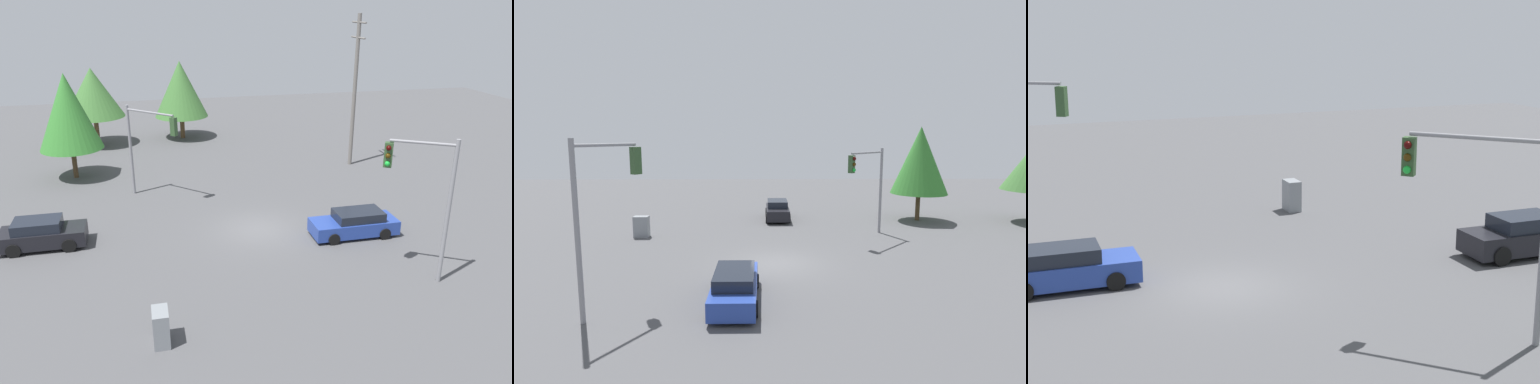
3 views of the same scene
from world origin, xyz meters
TOP-DOWN VIEW (x-y plane):
  - ground_plane at (0.00, 0.00)m, footprint 80.00×80.00m
  - sedan_blue at (1.78, 4.72)m, footprint 1.84×4.48m
  - sedan_dark at (-0.44, -10.90)m, footprint 1.84×4.08m
  - traffic_signal_main at (6.41, 5.53)m, footprint 1.67×2.54m
  - traffic_signal_cross at (-6.05, -5.34)m, footprint 2.86×2.88m
  - utility_pole_tall at (-9.75, 9.40)m, footprint 2.20×0.28m
  - electrical_cabinet at (8.51, -5.57)m, footprint 0.94×0.57m
  - tree_behind at (-20.52, -2.13)m, footprint 4.65×4.65m
  - tree_far at (-11.23, -10.40)m, footprint 4.19×4.19m
  - tree_right at (-19.72, -9.41)m, footprint 4.94×4.94m

SIDE VIEW (x-z plane):
  - ground_plane at x=0.00m, z-range 0.00..0.00m
  - sedan_blue at x=1.78m, z-range -0.02..1.33m
  - electrical_cabinet at x=8.51m, z-range 0.00..1.35m
  - sedan_dark at x=-0.44m, z-range -0.03..1.46m
  - traffic_signal_cross at x=-6.05m, z-range 1.07..6.74m
  - traffic_signal_main at x=6.41m, z-range 1.11..7.50m
  - tree_behind at x=-20.52m, z-range 0.98..7.74m
  - tree_right at x=-19.72m, z-range 1.21..7.69m
  - tree_far at x=-11.23m, z-range 1.04..8.20m
  - utility_pole_tall at x=-9.75m, z-range 0.30..11.05m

